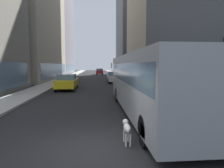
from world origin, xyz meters
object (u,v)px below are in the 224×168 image
Objects in this scene: transit_bus at (147,80)px; dalmatian_dog at (127,128)px; car_yellow_taxi at (67,82)px; car_red_coupe at (99,72)px; car_white_van at (114,77)px.

transit_bus reaches higher than dalmatian_dog.
car_yellow_taxi reaches higher than dalmatian_dog.
transit_bus is at bearing -87.88° from car_red_coupe.
car_red_coupe is at bearing 92.12° from transit_bus.
car_white_van is 4.38× the size of dalmatian_dog.
car_white_van is (0.00, 18.10, -0.95)m from transit_bus.
car_white_van is 22.02m from dalmatian_dog.
transit_bus is 2.73× the size of car_white_van.
car_red_coupe is at bearing 82.99° from car_yellow_taxi.
dalmatian_dog is (-0.07, -47.15, -0.31)m from car_red_coupe.
transit_bus is 2.55× the size of car_red_coupe.
dalmatian_dog is at bearing -74.95° from car_yellow_taxi.
transit_bus reaches higher than car_red_coupe.
car_white_van is at bearing 90.00° from transit_bus.
car_white_van and car_red_coupe have the same top height.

